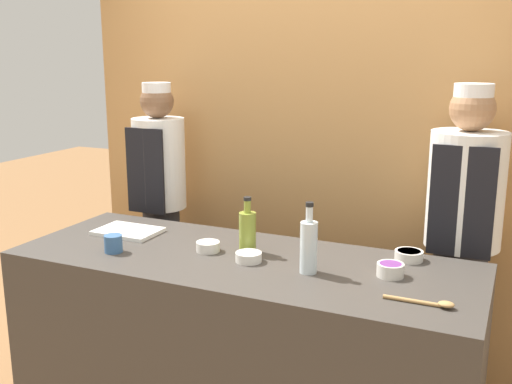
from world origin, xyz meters
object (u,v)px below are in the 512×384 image
(sauce_bowl_purple, at_px, (390,269))
(cup_blue, at_px, (113,244))
(bottle_oil, at_px, (248,231))
(wooden_spoon, at_px, (429,303))
(cutting_board, at_px, (128,231))
(sauce_bowl_brown, at_px, (409,255))
(bottle_clear, at_px, (309,245))
(sauce_bowl_red, at_px, (249,256))
(chef_left, at_px, (161,204))
(chef_right, at_px, (462,239))
(sauce_bowl_orange, at_px, (208,246))

(sauce_bowl_purple, relative_size, cup_blue, 1.34)
(sauce_bowl_purple, height_order, bottle_oil, bottle_oil)
(cup_blue, height_order, wooden_spoon, cup_blue)
(cutting_board, height_order, cup_blue, cup_blue)
(sauce_bowl_brown, height_order, wooden_spoon, sauce_bowl_brown)
(wooden_spoon, bearing_deg, sauce_bowl_brown, 108.88)
(bottle_clear, distance_m, wooden_spoon, 0.56)
(sauce_bowl_red, bearing_deg, wooden_spoon, -11.16)
(sauce_bowl_red, bearing_deg, bottle_clear, -3.74)
(cutting_board, relative_size, chef_left, 0.20)
(sauce_bowl_red, distance_m, chef_right, 1.12)
(sauce_bowl_red, relative_size, bottle_oil, 0.45)
(cutting_board, bearing_deg, chef_right, 20.07)
(chef_right, bearing_deg, bottle_oil, -146.20)
(cutting_board, xyz_separation_m, wooden_spoon, (1.59, -0.30, 0.00))
(wooden_spoon, relative_size, chef_left, 0.16)
(sauce_bowl_orange, bearing_deg, bottle_oil, 20.41)
(sauce_bowl_brown, distance_m, bottle_clear, 0.51)
(cutting_board, relative_size, wooden_spoon, 1.22)
(chef_right, bearing_deg, cup_blue, -149.73)
(sauce_bowl_red, distance_m, wooden_spoon, 0.84)
(cutting_board, distance_m, cup_blue, 0.31)
(cutting_board, height_order, chef_left, chef_left)
(sauce_bowl_purple, bearing_deg, wooden_spoon, -50.74)
(sauce_bowl_brown, bearing_deg, cup_blue, -160.49)
(wooden_spoon, bearing_deg, chef_right, 88.33)
(sauce_bowl_orange, bearing_deg, bottle_clear, -7.48)
(chef_left, bearing_deg, cup_blue, -70.61)
(sauce_bowl_red, relative_size, chef_left, 0.07)
(sauce_bowl_red, distance_m, cutting_board, 0.78)
(sauce_bowl_orange, bearing_deg, chef_right, 31.84)
(sauce_bowl_red, xyz_separation_m, bottle_clear, (0.29, -0.02, 0.10))
(bottle_oil, xyz_separation_m, wooden_spoon, (0.89, -0.28, -0.09))
(sauce_bowl_brown, bearing_deg, sauce_bowl_red, -154.39)
(sauce_bowl_orange, xyz_separation_m, bottle_oil, (0.18, 0.07, 0.08))
(sauce_bowl_brown, height_order, sauce_bowl_purple, sauce_bowl_purple)
(sauce_bowl_red, bearing_deg, chef_left, 142.57)
(sauce_bowl_orange, relative_size, cutting_board, 0.35)
(bottle_clear, bearing_deg, wooden_spoon, -15.12)
(wooden_spoon, bearing_deg, sauce_bowl_orange, 168.65)
(cup_blue, bearing_deg, sauce_bowl_brown, 19.51)
(wooden_spoon, bearing_deg, cup_blue, 179.30)
(bottle_oil, xyz_separation_m, chef_left, (-0.89, 0.61, -0.10))
(bottle_oil, height_order, chef_left, chef_left)
(sauce_bowl_red, xyz_separation_m, chef_left, (-0.95, 0.73, -0.02))
(sauce_bowl_brown, xyz_separation_m, sauce_bowl_purple, (-0.03, -0.24, 0.01))
(sauce_bowl_brown, xyz_separation_m, bottle_oil, (-0.72, -0.20, 0.08))
(cutting_board, relative_size, bottle_oil, 1.20)
(sauce_bowl_brown, relative_size, cutting_board, 0.40)
(sauce_bowl_purple, relative_size, chef_right, 0.07)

